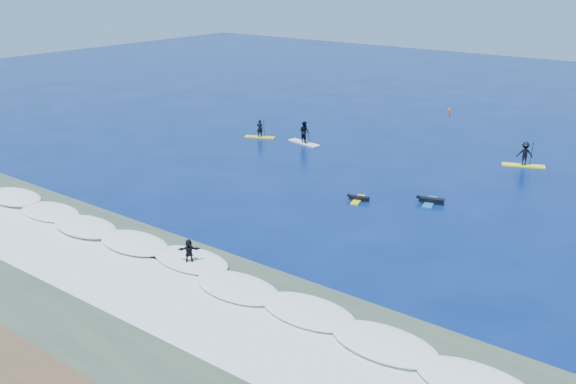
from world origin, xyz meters
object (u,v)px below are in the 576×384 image
Objects in this scene: sup_paddler_right at (525,155)px; prone_paddler_far at (430,201)px; marker_buoy at (449,111)px; wave_surfer at (189,253)px; sup_paddler_left at (260,131)px; sup_paddler_center at (304,134)px; prone_paddler_near at (358,199)px.

prone_paddler_far is (-2.13, -11.89, -0.71)m from sup_paddler_right.
prone_paddler_far is at bearing -68.27° from marker_buoy.
marker_buoy is at bearing 109.68° from sup_paddler_right.
prone_paddler_far is 27.51m from marker_buoy.
wave_surfer is 2.47× the size of marker_buoy.
sup_paddler_left is 4.41m from sup_paddler_center.
sup_paddler_left reaches higher than wave_surfer.
sup_paddler_right reaches higher than prone_paddler_near.
wave_surfer is at bearing -82.37° from sup_paddler_left.
sup_paddler_center reaches higher than prone_paddler_near.
sup_paddler_left is at bearing 79.55° from wave_surfer.
prone_paddler_far is at bearing -74.18° from prone_paddler_near.
marker_buoy reaches higher than prone_paddler_near.
sup_paddler_center is 14.71m from prone_paddler_near.
sup_paddler_left is 1.61× the size of wave_surfer.
prone_paddler_far is at bearing -122.50° from sup_paddler_right.
prone_paddler_near is (11.29, -9.40, -0.72)m from sup_paddler_center.
sup_paddler_right is 1.64× the size of prone_paddler_near.
sup_paddler_center is 16.78m from prone_paddler_far.
wave_surfer is at bearing -83.92° from marker_buoy.
prone_paddler_near is (-6.11, -14.37, -0.74)m from sup_paddler_right.
marker_buoy is at bearing -3.58° from prone_paddler_near.
marker_buoy is (-12.31, 13.66, -0.57)m from sup_paddler_right.
sup_paddler_center is at bearing 34.13° from prone_paddler_near.
wave_surfer is (-7.87, -28.03, -0.10)m from sup_paddler_right.
sup_paddler_center reaches higher than sup_paddler_left.
prone_paddler_far is (3.98, 2.48, 0.03)m from prone_paddler_near.
sup_paddler_right is at bearing -47.97° from marker_buoy.
sup_paddler_right reaches higher than sup_paddler_left.
prone_paddler_far is (15.27, -6.93, -0.70)m from sup_paddler_center.
sup_paddler_left is 21.62m from marker_buoy.
sup_paddler_center reaches higher than prone_paddler_far.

